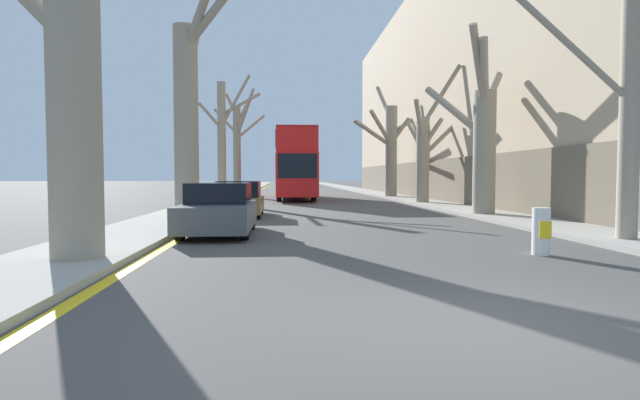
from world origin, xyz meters
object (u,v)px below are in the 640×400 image
Objects in this scene: street_tree_left_3 at (238,144)px; street_tree_right_2 at (425,151)px; street_tree_left_0 at (70,60)px; parked_car_0 at (219,210)px; double_decker_bus at (295,162)px; street_tree_right_1 at (482,137)px; street_tree_left_1 at (189,108)px; street_tree_right_0 at (631,97)px; traffic_bollard at (541,231)px; street_tree_right_3 at (390,146)px; parked_car_1 at (239,200)px; street_tree_left_2 at (223,139)px.

street_tree_left_3 is 15.76m from street_tree_right_2.
street_tree_left_0 is 5.55m from parked_car_0.
double_decker_bus is at bearing 135.72° from street_tree_right_2.
street_tree_right_1 is at bearing -65.61° from double_decker_bus.
street_tree_right_1 is (10.93, -0.04, -0.99)m from street_tree_left_1.
street_tree_left_0 is 24.77m from double_decker_bus.
street_tree_right_0 is 4.24m from traffic_bollard.
street_tree_left_0 is at bearing -113.37° from street_tree_right_3.
street_tree_left_1 reaches higher than street_tree_left_3.
parked_car_1 is at bearing 138.25° from street_tree_right_0.
street_tree_left_2 is 1.82× the size of parked_car_0.
parked_car_1 is (0.00, 5.91, -0.01)m from parked_car_0.
street_tree_left_0 is at bearing -90.88° from street_tree_left_2.
street_tree_right_3 is at bearing 31.70° from street_tree_left_2.
street_tree_left_2 is 7.79× the size of traffic_bollard.
street_tree_left_3 is 0.98× the size of street_tree_right_3.
parked_car_1 is at bearing 22.31° from street_tree_left_1.
parked_car_1 is at bearing 79.23° from street_tree_left_0.
street_tree_left_1 reaches higher than traffic_bollard.
street_tree_left_0 is 0.84× the size of street_tree_left_1.
street_tree_left_1 reaches higher than street_tree_right_2.
street_tree_left_1 is 2.20× the size of parked_car_1.
traffic_bollard is (8.40, -9.19, -3.53)m from street_tree_left_1.
street_tree_left_0 is at bearing -90.49° from street_tree_left_3.
street_tree_right_2 is 16.42m from parked_car_0.
traffic_bollard is at bearing -80.05° from double_decker_bus.
parked_car_0 reaches higher than traffic_bollard.
parked_car_0 is (-9.35, -13.32, -2.23)m from street_tree_right_2.
street_tree_left_0 is 7.82× the size of traffic_bollard.
parked_car_1 is (1.65, -8.91, -2.98)m from street_tree_left_2.
street_tree_left_2 is 6.74m from double_decker_bus.
street_tree_right_1 is at bearing -60.56° from street_tree_left_3.
double_decker_bus is at bearing 82.97° from parked_car_0.
double_decker_bus is (-7.01, 22.58, -0.84)m from street_tree_right_0.
street_tree_left_1 reaches higher than parked_car_0.
parked_car_0 is at bearing -113.19° from street_tree_right_3.
street_tree_left_3 is at bearing 106.41° from traffic_bollard.
street_tree_right_0 is 7.73m from street_tree_right_1.
parked_car_0 is at bearing 65.78° from street_tree_left_0.
street_tree_right_2 is at bearing 90.47° from street_tree_right_0.
double_decker_bus is 20.26m from parked_car_0.
parked_car_1 is at bearing 124.05° from traffic_bollard.
parked_car_0 is at bearing -125.07° from street_tree_right_2.
street_tree_right_2 reaches higher than street_tree_right_0.
street_tree_left_0 is at bearing -114.22° from parked_car_0.
street_tree_left_2 is at bearing -128.37° from double_decker_bus.
street_tree_right_0 is 24.10m from street_tree_right_3.
parked_car_0 is at bearing -83.63° from street_tree_left_2.
street_tree_left_0 is 28.18m from street_tree_right_3.
traffic_bollard is at bearing -47.55° from street_tree_left_1.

